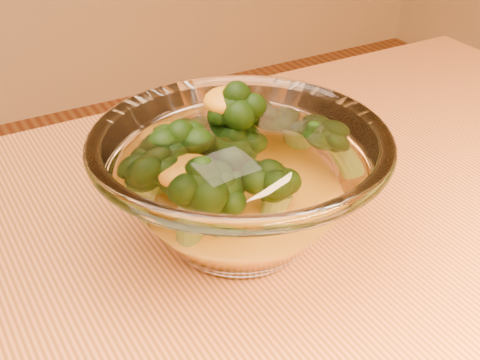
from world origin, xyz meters
The scene contains 3 objects.
glass_bowl centered at (0.09, 0.11, 0.80)m, with size 0.24×0.24×0.10m.
cheese_sauce centered at (0.09, 0.11, 0.78)m, with size 0.12×0.12×0.03m, color #FF9C15.
broccoli_heap centered at (0.09, 0.13, 0.82)m, with size 0.18×0.14×0.09m.
Camera 1 is at (-0.13, -0.28, 1.09)m, focal length 50.00 mm.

